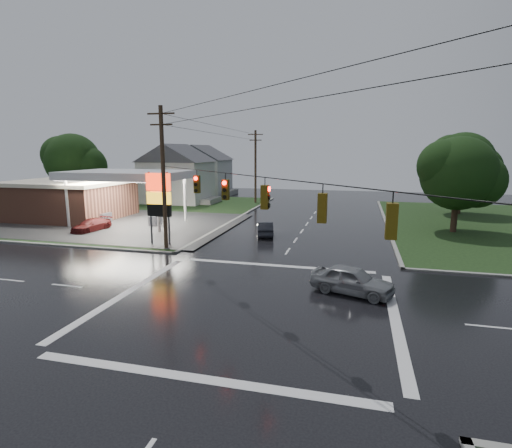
% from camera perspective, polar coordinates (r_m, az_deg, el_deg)
% --- Properties ---
extents(ground, '(120.00, 120.00, 0.00)m').
position_cam_1_polar(ground, '(20.76, -0.79, -11.30)').
color(ground, black).
rests_on(ground, ground).
extents(grass_nw, '(36.00, 36.00, 0.08)m').
position_cam_1_polar(grass_nw, '(54.88, -20.30, 1.84)').
color(grass_nw, black).
rests_on(grass_nw, ground).
extents(gas_station, '(26.20, 18.00, 5.60)m').
position_cam_1_polar(gas_station, '(49.37, -24.30, 3.59)').
color(gas_station, '#2D2D2D').
rests_on(gas_station, ground).
extents(pylon_sign, '(2.00, 0.35, 6.00)m').
position_cam_1_polar(pylon_sign, '(33.20, -13.71, 3.82)').
color(pylon_sign, '#59595E').
rests_on(pylon_sign, ground).
extents(utility_pole_nw, '(2.20, 0.32, 11.00)m').
position_cam_1_polar(utility_pole_nw, '(31.70, -13.09, 6.65)').
color(utility_pole_nw, '#382619').
rests_on(utility_pole_nw, ground).
extents(utility_pole_n, '(2.20, 0.32, 10.50)m').
position_cam_1_polar(utility_pole_n, '(58.48, -0.08, 8.33)').
color(utility_pole_n, '#382619').
rests_on(utility_pole_n, ground).
extents(traffic_signals, '(26.87, 26.87, 1.47)m').
position_cam_1_polar(traffic_signals, '(19.29, -0.80, 6.85)').
color(traffic_signals, black).
rests_on(traffic_signals, ground).
extents(house_near, '(11.05, 8.48, 8.60)m').
position_cam_1_polar(house_near, '(60.56, -11.20, 7.20)').
color(house_near, silver).
rests_on(house_near, ground).
extents(house_far, '(11.05, 8.48, 8.60)m').
position_cam_1_polar(house_far, '(71.94, -7.79, 7.80)').
color(house_far, silver).
rests_on(house_far, ground).
extents(tree_nw_behind, '(8.93, 7.60, 10.00)m').
position_cam_1_polar(tree_nw_behind, '(62.26, -24.59, 8.18)').
color(tree_nw_behind, black).
rests_on(tree_nw_behind, ground).
extents(tree_ne_near, '(7.99, 6.80, 8.98)m').
position_cam_1_polar(tree_ne_near, '(41.66, 27.11, 6.42)').
color(tree_ne_near, black).
rests_on(tree_ne_near, ground).
extents(tree_ne_far, '(8.46, 7.20, 9.80)m').
position_cam_1_polar(tree_ne_far, '(53.99, 27.56, 7.72)').
color(tree_ne_far, black).
rests_on(tree_ne_far, ground).
extents(car_north, '(2.31, 4.17, 1.30)m').
position_cam_1_polar(car_north, '(36.38, 1.33, -0.67)').
color(car_north, black).
rests_on(car_north, ground).
extents(car_crossing, '(4.82, 3.16, 1.53)m').
position_cam_1_polar(car_crossing, '(22.48, 13.58, -7.80)').
color(car_crossing, gray).
rests_on(car_crossing, ground).
extents(car_pump, '(2.41, 4.42, 1.21)m').
position_cam_1_polar(car_pump, '(41.52, -22.47, -0.14)').
color(car_pump, '#571414').
rests_on(car_pump, ground).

